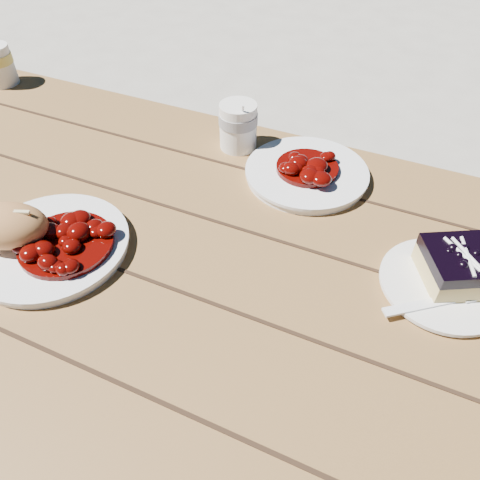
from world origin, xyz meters
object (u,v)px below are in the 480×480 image
at_px(main_plate, 51,246).
at_px(coffee_cup, 238,126).
at_px(bread_roll, 7,226).
at_px(second_plate, 306,174).
at_px(picnic_table, 228,324).
at_px(dessert_plate, 443,285).
at_px(blueberry_cake, 458,266).

height_order(main_plate, coffee_cup, coffee_cup).
relative_size(bread_roll, second_plate, 0.56).
height_order(picnic_table, main_plate, main_plate).
bearing_deg(coffee_cup, dessert_plate, -26.85).
xyz_separation_m(main_plate, dessert_plate, (0.58, 0.18, -0.00)).
height_order(main_plate, blueberry_cake, blueberry_cake).
bearing_deg(blueberry_cake, second_plate, 121.71).
bearing_deg(bread_roll, second_plate, 45.89).
relative_size(main_plate, dessert_plate, 1.33).
bearing_deg(picnic_table, blueberry_cake, 17.74).
bearing_deg(blueberry_cake, main_plate, 169.60).
distance_m(bread_roll, dessert_plate, 0.67).
relative_size(blueberry_cake, coffee_cup, 1.38).
xyz_separation_m(dessert_plate, coffee_cup, (-0.43, 0.22, 0.04)).
bearing_deg(dessert_plate, coffee_cup, 153.15).
distance_m(dessert_plate, second_plate, 0.32).
distance_m(picnic_table, main_plate, 0.33).
bearing_deg(coffee_cup, second_plate, -14.99).
bearing_deg(bread_roll, coffee_cup, 64.31).
distance_m(bread_roll, second_plate, 0.52).
distance_m(main_plate, second_plate, 0.47).
bearing_deg(coffee_cup, picnic_table, -68.88).
height_order(picnic_table, blueberry_cake, blueberry_cake).
bearing_deg(second_plate, dessert_plate, -32.95).
height_order(main_plate, second_plate, same).
bearing_deg(coffee_cup, blueberry_cake, -24.75).
bearing_deg(coffee_cup, bread_roll, -115.69).
bearing_deg(bread_roll, main_plate, 19.98).
bearing_deg(dessert_plate, blueberry_cake, 56.31).
bearing_deg(second_plate, main_plate, -130.99).
bearing_deg(main_plate, coffee_cup, 69.85).
distance_m(main_plate, blueberry_cake, 0.62).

